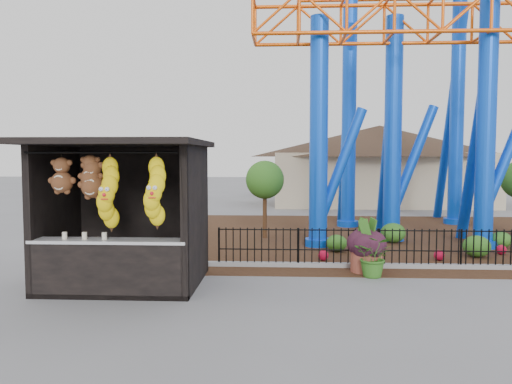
{
  "coord_description": "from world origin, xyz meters",
  "views": [
    {
      "loc": [
        0.39,
        -9.39,
        2.76
      ],
      "look_at": [
        -0.18,
        1.5,
        2.0
      ],
      "focal_mm": 35.0,
      "sensor_mm": 36.0,
      "label": 1
    }
  ],
  "objects_px": {
    "prize_booth": "(122,216)",
    "potted_plant": "(374,256)",
    "terracotta_planter": "(366,260)",
    "roller_coaster": "(421,49)"
  },
  "relations": [
    {
      "from": "prize_booth",
      "to": "potted_plant",
      "type": "relative_size",
      "value": 3.63
    },
    {
      "from": "potted_plant",
      "to": "prize_booth",
      "type": "bearing_deg",
      "value": -150.08
    },
    {
      "from": "prize_booth",
      "to": "potted_plant",
      "type": "distance_m",
      "value": 5.72
    },
    {
      "from": "prize_booth",
      "to": "terracotta_planter",
      "type": "xyz_separation_m",
      "value": [
        5.41,
        1.65,
        -1.24
      ]
    },
    {
      "from": "prize_booth",
      "to": "roller_coaster",
      "type": "bearing_deg",
      "value": 42.06
    },
    {
      "from": "prize_booth",
      "to": "roller_coaster",
      "type": "distance_m",
      "value": 11.98
    },
    {
      "from": "prize_booth",
      "to": "potted_plant",
      "type": "bearing_deg",
      "value": 11.95
    },
    {
      "from": "roller_coaster",
      "to": "potted_plant",
      "type": "xyz_separation_m",
      "value": [
        -2.6,
        -6.15,
        -5.96
      ]
    },
    {
      "from": "potted_plant",
      "to": "roller_coaster",
      "type": "bearing_deg",
      "value": 85.05
    },
    {
      "from": "terracotta_planter",
      "to": "potted_plant",
      "type": "relative_size",
      "value": 0.78
    }
  ]
}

